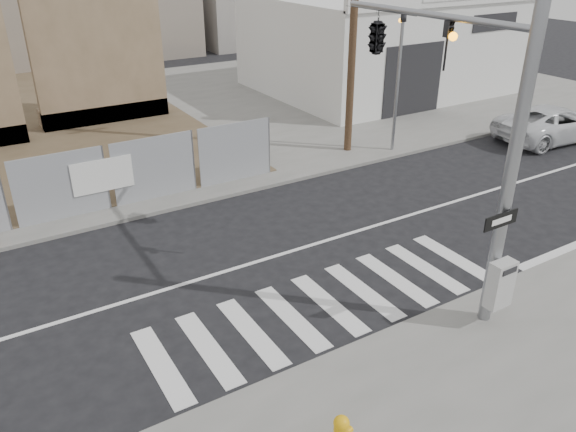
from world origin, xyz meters
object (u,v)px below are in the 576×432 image
auto_shop (378,43)px  traffic_cone_d (173,177)px  signal_pole (417,78)px  suv (554,123)px

auto_shop → traffic_cone_d: size_ratio=15.79×
signal_pole → traffic_cone_d: (-3.19, 7.50, -4.29)m
signal_pole → suv: bearing=19.8°
auto_shop → traffic_cone_d: auto_shop is taller
signal_pole → suv: (12.17, 4.38, -4.07)m
signal_pole → auto_shop: 19.04m
signal_pole → traffic_cone_d: bearing=113.1°
auto_shop → suv: 10.81m
suv → signal_pole: bearing=114.5°
suv → traffic_cone_d: suv is taller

